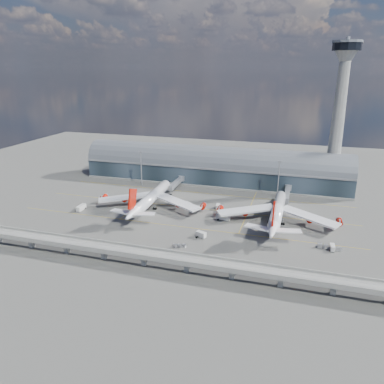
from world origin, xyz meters
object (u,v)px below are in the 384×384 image
(service_truck_2, at_px, (223,218))
(service_truck_4, at_px, (218,207))
(airliner_right, at_px, (277,212))
(service_truck_0, at_px, (81,208))
(floodlight_mast_left, at_px, (141,168))
(airliner_left, at_px, (150,198))
(cargo_train_0, at_px, (179,246))
(floodlight_mast_right, at_px, (278,178))
(service_truck_5, at_px, (188,204))
(cargo_train_2, at_px, (329,247))
(cargo_train_1, at_px, (238,264))
(control_tower, at_px, (338,118))
(service_truck_1, at_px, (201,235))
(service_truck_3, at_px, (332,247))

(service_truck_2, bearing_deg, service_truck_4, 31.28)
(airliner_right, xyz_separation_m, service_truck_0, (-117.75, -15.52, -4.41))
(floodlight_mast_left, bearing_deg, service_truck_2, -33.93)
(floodlight_mast_left, relative_size, airliner_right, 0.35)
(airliner_left, xyz_separation_m, airliner_right, (77.88, -0.47, -0.32))
(cargo_train_0, bearing_deg, service_truck_4, 12.21)
(floodlight_mast_right, bearing_deg, floodlight_mast_left, 180.00)
(airliner_right, xyz_separation_m, cargo_train_0, (-43.41, -45.78, -5.29))
(service_truck_5, bearing_deg, floodlight_mast_right, -20.55)
(service_truck_5, bearing_deg, cargo_train_2, -76.22)
(cargo_train_1, bearing_deg, cargo_train_2, -68.32)
(cargo_train_0, bearing_deg, service_truck_2, 0.02)
(control_tower, relative_size, airliner_right, 1.39)
(floodlight_mast_right, bearing_deg, service_truck_1, -113.73)
(cargo_train_0, distance_m, cargo_train_2, 73.45)
(airliner_left, relative_size, service_truck_5, 13.44)
(airliner_left, bearing_deg, service_truck_5, 22.67)
(control_tower, bearing_deg, airliner_left, -147.11)
(service_truck_2, distance_m, cargo_train_1, 52.38)
(floodlight_mast_right, height_order, airliner_right, floodlight_mast_right)
(airliner_right, relative_size, service_truck_4, 14.44)
(service_truck_0, xyz_separation_m, service_truck_1, (81.64, -16.14, -0.11))
(service_truck_0, height_order, cargo_train_0, service_truck_0)
(service_truck_1, bearing_deg, airliner_right, -25.90)
(control_tower, bearing_deg, cargo_train_1, -109.40)
(service_truck_3, bearing_deg, control_tower, 85.19)
(service_truck_1, bearing_deg, control_tower, -10.54)
(airliner_right, height_order, cargo_train_1, airliner_right)
(floodlight_mast_left, bearing_deg, airliner_right, -22.87)
(service_truck_5, height_order, cargo_train_0, service_truck_5)
(floodlight_mast_right, relative_size, service_truck_0, 3.23)
(floodlight_mast_left, relative_size, airliner_left, 0.35)
(floodlight_mast_right, height_order, service_truck_1, floodlight_mast_right)
(cargo_train_1, xyz_separation_m, cargo_train_2, (40.13, 28.70, 0.06))
(service_truck_5, xyz_separation_m, cargo_train_1, (43.54, -65.56, -0.38))
(floodlight_mast_left, xyz_separation_m, service_truck_5, (46.86, -33.08, -12.31))
(service_truck_1, xyz_separation_m, cargo_train_0, (-7.30, -14.12, -0.77))
(airliner_right, bearing_deg, service_truck_4, 162.90)
(service_truck_1, distance_m, cargo_train_2, 63.78)
(floodlight_mast_left, distance_m, cargo_train_2, 148.62)
(service_truck_2, bearing_deg, airliner_right, -70.20)
(airliner_left, relative_size, service_truck_3, 13.28)
(service_truck_4, distance_m, cargo_train_2, 74.81)
(service_truck_0, distance_m, cargo_train_1, 112.30)
(service_truck_0, xyz_separation_m, cargo_train_0, (74.34, -30.27, -0.88))
(floodlight_mast_left, relative_size, cargo_train_0, 3.66)
(airliner_right, distance_m, service_truck_3, 39.83)
(airliner_left, bearing_deg, service_truck_0, -160.12)
(floodlight_mast_left, height_order, airliner_left, floodlight_mast_left)
(floodlight_mast_left, bearing_deg, control_tower, 11.72)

